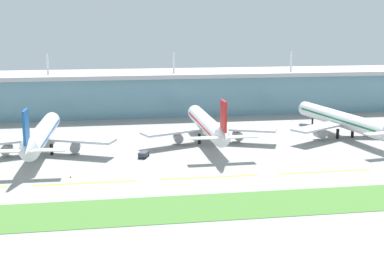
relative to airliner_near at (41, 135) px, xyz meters
The scene contains 11 objects.
ground_plane 60.97m from the airliner_near, 30.97° to the right, with size 600.00×600.00×0.00m, color gray.
terminal_building 89.23m from the airliner_near, 54.34° to the left, with size 288.00×34.00×28.42m.
airliner_near is the anchor object (origin of this frame).
airliner_middle 57.02m from the airliner_near, ahead, with size 48.80×59.27×18.90m.
airliner_far 108.50m from the airliner_near, ahead, with size 48.22×64.13×18.90m.
taxiway_stripe_mid_west 37.86m from the airliner_near, 66.32° to the right, with size 28.00×0.70×0.04m, color yellow.
taxiway_stripe_centre 60.07m from the airliner_near, 34.90° to the right, with size 28.00×0.70×0.04m, color yellow.
taxiway_stripe_mid_east 89.97m from the airliner_near, 22.38° to the right, with size 28.00×0.70×0.04m, color yellow.
grass_verge 77.71m from the airliner_near, 47.84° to the right, with size 300.00×18.00×0.10m, color #477A33.
pushback_tug 34.23m from the airliner_near, 16.29° to the right, with size 3.88×4.98×1.85m.
safety_cone_right_wingtip 30.90m from the airliner_near, 69.20° to the right, with size 0.56×0.56×0.70m, color orange.
Camera 1 is at (-30.13, -140.62, 42.94)m, focal length 49.05 mm.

